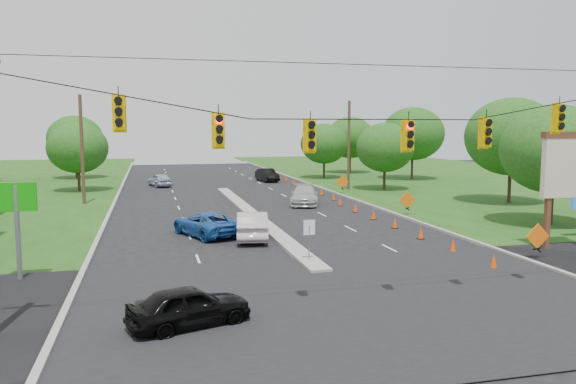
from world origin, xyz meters
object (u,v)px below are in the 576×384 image
object	(u,v)px
pylon_sign	(570,172)
blue_pickup	(206,224)
white_sedan	(252,225)
black_sedan	(189,306)

from	to	relation	value
pylon_sign	blue_pickup	size ratio (longest dim) A/B	1.21
white_sedan	pylon_sign	bearing A→B (deg)	168.48
black_sedan	blue_pickup	xyz separation A→B (m)	(2.01, 15.17, 0.03)
white_sedan	blue_pickup	bearing A→B (deg)	-25.96
black_sedan	white_sedan	xyz separation A→B (m)	(4.45, 13.45, 0.13)
black_sedan	pylon_sign	bearing A→B (deg)	-88.29
pylon_sign	blue_pickup	world-z (taller)	pylon_sign
pylon_sign	white_sedan	xyz separation A→B (m)	(-15.90, 6.03, -3.20)
pylon_sign	blue_pickup	xyz separation A→B (m)	(-18.34, 7.76, -3.29)
white_sedan	black_sedan	bearing A→B (deg)	80.93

